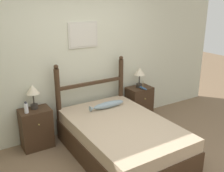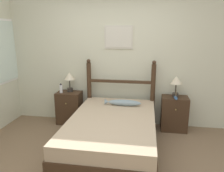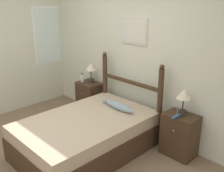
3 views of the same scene
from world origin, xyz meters
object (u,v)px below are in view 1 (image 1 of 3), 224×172
fish_pillow (108,105)px  table_lamp_right (140,73)px  bed (122,139)px  table_lamp_left (33,92)px  nightstand_right (139,103)px  model_boat (143,88)px  nightstand_left (36,128)px  bottle (26,108)px

fish_pillow → table_lamp_right: bearing=20.8°
bed → fish_pillow: size_ratio=3.12×
table_lamp_left → fish_pillow: 1.23m
table_lamp_left → fish_pillow: table_lamp_left is taller
bed → fish_pillow: (0.10, 0.58, 0.33)m
nightstand_right → model_boat: size_ratio=2.72×
model_boat → fish_pillow: bearing=-166.2°
nightstand_left → table_lamp_right: 2.16m
table_lamp_right → fish_pillow: bearing=-159.2°
bottle → model_boat: (2.20, -0.05, -0.06)m
bed → nightstand_right: nightstand_right is taller
table_lamp_left → table_lamp_right: bearing=-0.8°
bed → model_boat: size_ratio=8.44×
bed → nightstand_left: size_ratio=3.10×
nightstand_left → model_boat: (2.07, -0.11, 0.35)m
model_boat → bottle: bearing=178.7°
bed → bottle: bottle is taller
nightstand_left → fish_pillow: 1.22m
fish_pillow → model_boat: bearing=13.8°
nightstand_right → table_lamp_right: (-0.00, 0.02, 0.61)m
table_lamp_left → nightstand_left: bearing=-107.2°
bed → table_lamp_right: 1.55m
bed → table_lamp_left: (-1.02, 0.97, 0.67)m
nightstand_right → fish_pillow: bearing=-160.2°
bottle → table_lamp_left: bearing=34.9°
table_lamp_left → bottle: size_ratio=2.09×
table_lamp_left → nightstand_right: bearing=-1.3°
bed → model_boat: bearing=38.3°
table_lamp_right → nightstand_right: bearing=-85.4°
nightstand_left → table_lamp_left: 0.61m
nightstand_right → bottle: 2.25m
bottle → fish_pillow: bottle is taller
model_boat → table_lamp_left: bearing=175.7°
nightstand_right → table_lamp_left: (-2.06, 0.05, 0.61)m
bed → nightstand_right: bearing=41.6°
table_lamp_left → model_boat: bearing=-4.3°
nightstand_right → fish_pillow: (-0.94, -0.34, 0.28)m
nightstand_left → nightstand_right: (2.07, 0.00, 0.00)m
nightstand_right → nightstand_left: bearing=180.0°
nightstand_left → table_lamp_right: (2.07, 0.02, 0.61)m
model_boat → fish_pillow: model_boat is taller
nightstand_right → model_boat: 0.36m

